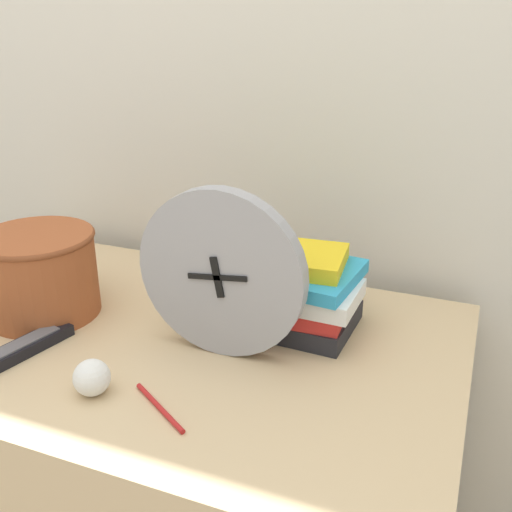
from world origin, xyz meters
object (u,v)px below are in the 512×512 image
Objects in this scene: book_stack at (292,290)px; basket at (39,272)px; desk_clock at (221,274)px; pen at (160,407)px; crumpled_paper_ball at (92,378)px; tv_remote at (20,349)px.

basket reaches higher than book_stack.
pen is (-0.02, -0.19, -0.14)m from desk_clock.
desk_clock is 0.24m from pen.
crumpled_paper_ball is 0.47× the size of pen.
book_stack is 0.34m from pen.
pen is (0.30, -0.04, -0.01)m from tv_remote.
crumpled_paper_ball is at bearing -124.50° from book_stack.
crumpled_paper_ball is at bearing -178.85° from pen.
basket is 0.32m from crumpled_paper_ball.
basket is at bearing 179.93° from desk_clock.
tv_remote is 1.66× the size of pen.
book_stack is 0.39m from crumpled_paper_ball.
tv_remote reaches higher than pen.
crumpled_paper_ball is (0.19, -0.05, 0.02)m from tv_remote.
basket is (-0.47, -0.13, 0.01)m from book_stack.
pen is (0.12, 0.00, -0.03)m from crumpled_paper_ball.
desk_clock is at bearing -123.09° from book_stack.
desk_clock is 0.26m from crumpled_paper_ball.
basket is 0.42m from pen.
desk_clock is 0.38m from tv_remote.
basket reaches higher than crumpled_paper_ball.
crumpled_paper_ball reaches higher than tv_remote.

